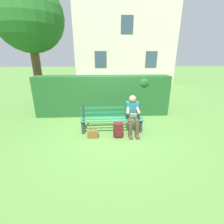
# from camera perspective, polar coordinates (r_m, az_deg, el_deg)

# --- Properties ---
(ground) EXTENTS (60.00, 60.00, 0.00)m
(ground) POSITION_cam_1_polar(r_m,az_deg,el_deg) (5.14, -0.06, -6.77)
(ground) COLOR #517F38
(park_bench) EXTENTS (1.95, 0.46, 0.85)m
(park_bench) POSITION_cam_1_polar(r_m,az_deg,el_deg) (5.02, -0.10, -2.17)
(park_bench) COLOR #2D3338
(park_bench) RESTS_ON ground
(person_seated) EXTENTS (0.44, 0.73, 1.16)m
(person_seated) POSITION_cam_1_polar(r_m,az_deg,el_deg) (4.87, 7.37, -0.64)
(person_seated) COLOR #1E6672
(person_seated) RESTS_ON ground
(hedge_backdrop) EXTENTS (5.17, 0.70, 1.60)m
(hedge_backdrop) POSITION_cam_1_polar(r_m,az_deg,el_deg) (6.34, -3.12, 6.14)
(hedge_backdrop) COLOR #1E5123
(hedge_backdrop) RESTS_ON ground
(tree) EXTENTS (2.86, 2.72, 5.07)m
(tree) POSITION_cam_1_polar(r_m,az_deg,el_deg) (8.11, -28.12, 27.17)
(tree) COLOR brown
(tree) RESTS_ON ground
(building_facade) EXTENTS (7.85, 2.87, 7.03)m
(building_facade) POSITION_cam_1_polar(r_m,az_deg,el_deg) (14.43, 4.44, 24.58)
(building_facade) COLOR beige
(building_facade) RESTS_ON ground
(backpack) EXTENTS (0.29, 0.27, 0.42)m
(backpack) POSITION_cam_1_polar(r_m,az_deg,el_deg) (4.72, 2.26, -6.50)
(backpack) COLOR #4C1919
(backpack) RESTS_ON ground
(handbag) EXTENTS (0.31, 0.14, 0.38)m
(handbag) POSITION_cam_1_polar(r_m,az_deg,el_deg) (4.72, -6.88, -7.72)
(handbag) COLOR brown
(handbag) RESTS_ON ground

